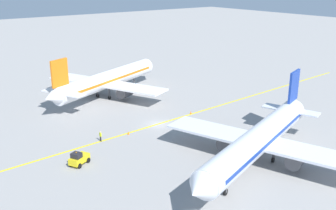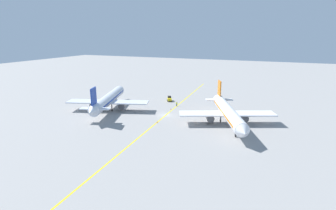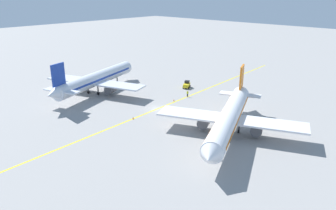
{
  "view_description": "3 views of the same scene",
  "coord_description": "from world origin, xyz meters",
  "px_view_note": "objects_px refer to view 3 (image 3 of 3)",
  "views": [
    {
      "loc": [
        52.71,
        -37.76,
        24.85
      ],
      "look_at": [
        2.9,
        -0.05,
        4.31
      ],
      "focal_mm": 42.0,
      "sensor_mm": 36.0,
      "label": 1
    },
    {
      "loc": [
        -32.5,
        75.15,
        25.57
      ],
      "look_at": [
        0.3,
        -2.6,
        2.78
      ],
      "focal_mm": 28.0,
      "sensor_mm": 36.0,
      "label": 2
    },
    {
      "loc": [
        -50.34,
        50.62,
        26.22
      ],
      "look_at": [
        -4.9,
        1.68,
        2.56
      ],
      "focal_mm": 35.0,
      "sensor_mm": 36.0,
      "label": 3
    }
  ],
  "objects_px": {
    "airplane_at_gate": "(230,117)",
    "traffic_cone_near_nose": "(133,118)",
    "baggage_tug_white": "(187,85)",
    "traffic_cone_mid_apron": "(174,100)",
    "airplane_adjacent_stand": "(96,79)",
    "ground_crew_worker": "(188,93)"
  },
  "relations": [
    {
      "from": "traffic_cone_near_nose",
      "to": "baggage_tug_white",
      "type": "bearing_deg",
      "value": -75.39
    },
    {
      "from": "baggage_tug_white",
      "to": "ground_crew_worker",
      "type": "bearing_deg",
      "value": 131.24
    },
    {
      "from": "traffic_cone_near_nose",
      "to": "traffic_cone_mid_apron",
      "type": "bearing_deg",
      "value": -83.78
    },
    {
      "from": "baggage_tug_white",
      "to": "traffic_cone_near_nose",
      "type": "height_order",
      "value": "baggage_tug_white"
    },
    {
      "from": "airplane_at_gate",
      "to": "ground_crew_worker",
      "type": "height_order",
      "value": "airplane_at_gate"
    },
    {
      "from": "airplane_at_gate",
      "to": "traffic_cone_mid_apron",
      "type": "relative_size",
      "value": 61.53
    },
    {
      "from": "airplane_adjacent_stand",
      "to": "baggage_tug_white",
      "type": "height_order",
      "value": "airplane_adjacent_stand"
    },
    {
      "from": "ground_crew_worker",
      "to": "traffic_cone_near_nose",
      "type": "distance_m",
      "value": 19.86
    },
    {
      "from": "airplane_adjacent_stand",
      "to": "ground_crew_worker",
      "type": "distance_m",
      "value": 24.59
    },
    {
      "from": "baggage_tug_white",
      "to": "traffic_cone_mid_apron",
      "type": "relative_size",
      "value": 6.1
    },
    {
      "from": "airplane_at_gate",
      "to": "traffic_cone_mid_apron",
      "type": "distance_m",
      "value": 22.73
    },
    {
      "from": "airplane_at_gate",
      "to": "traffic_cone_near_nose",
      "type": "distance_m",
      "value": 20.97
    },
    {
      "from": "baggage_tug_white",
      "to": "ground_crew_worker",
      "type": "relative_size",
      "value": 2.0
    },
    {
      "from": "airplane_at_gate",
      "to": "traffic_cone_mid_apron",
      "type": "bearing_deg",
      "value": -20.31
    },
    {
      "from": "airplane_at_gate",
      "to": "traffic_cone_near_nose",
      "type": "bearing_deg",
      "value": 19.86
    },
    {
      "from": "ground_crew_worker",
      "to": "traffic_cone_mid_apron",
      "type": "distance_m",
      "value": 5.02
    },
    {
      "from": "baggage_tug_white",
      "to": "traffic_cone_mid_apron",
      "type": "bearing_deg",
      "value": 114.8
    },
    {
      "from": "traffic_cone_mid_apron",
      "to": "airplane_at_gate",
      "type": "bearing_deg",
      "value": 159.69
    },
    {
      "from": "ground_crew_worker",
      "to": "baggage_tug_white",
      "type": "bearing_deg",
      "value": -48.76
    },
    {
      "from": "traffic_cone_mid_apron",
      "to": "airplane_adjacent_stand",
      "type": "bearing_deg",
      "value": 23.92
    },
    {
      "from": "airplane_at_gate",
      "to": "traffic_cone_near_nose",
      "type": "relative_size",
      "value": 61.53
    },
    {
      "from": "airplane_adjacent_stand",
      "to": "ground_crew_worker",
      "type": "bearing_deg",
      "value": -145.63
    }
  ]
}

